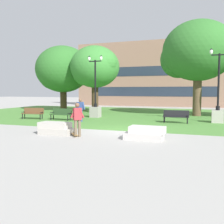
{
  "coord_description": "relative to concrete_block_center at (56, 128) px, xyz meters",
  "views": [
    {
      "loc": [
        4.51,
        -14.24,
        2.31
      ],
      "look_at": [
        -0.11,
        -1.4,
        1.2
      ],
      "focal_mm": 42.0,
      "sensor_mm": 36.0,
      "label": 1
    }
  ],
  "objects": [
    {
      "name": "building_facade_distant",
      "position": [
        0.04,
        26.74,
        4.53
      ],
      "size": [
        24.12,
        1.03,
        9.68
      ],
      "color": "#8E6B56",
      "rests_on": "ground"
    },
    {
      "name": "ground_plane",
      "position": [
        2.99,
        2.25,
        -0.31
      ],
      "size": [
        140.0,
        140.0,
        0.0
      ],
      "primitive_type": "plane",
      "color": "#A3A09B"
    },
    {
      "name": "lamp_post_left",
      "position": [
        8.3,
        8.16,
        0.78
      ],
      "size": [
        1.32,
        0.8,
        5.32
      ],
      "color": "#ADA89E",
      "rests_on": "grass_lawn"
    },
    {
      "name": "concrete_block_center",
      "position": [
        0.0,
        0.0,
        0.0
      ],
      "size": [
        1.84,
        0.9,
        0.64
      ],
      "color": "#B2ADA3",
      "rests_on": "ground"
    },
    {
      "name": "person_bystander_near_lawn",
      "position": [
        -1.27,
        5.4,
        0.68
      ],
      "size": [
        0.73,
        0.24,
        1.71
      ],
      "color": "#384C7A",
      "rests_on": "grass_lawn"
    },
    {
      "name": "park_bench_far_left",
      "position": [
        -5.75,
        5.79,
        0.23
      ],
      "size": [
        1.84,
        0.7,
        0.9
      ],
      "color": "brown",
      "rests_on": "grass_lawn"
    },
    {
      "name": "park_bench_near_right",
      "position": [
        5.5,
        7.01,
        0.23
      ],
      "size": [
        1.81,
        0.55,
        0.9
      ],
      "color": "black",
      "rests_on": "grass_lawn"
    },
    {
      "name": "concrete_block_left",
      "position": [
        4.85,
        0.03,
        0.0
      ],
      "size": [
        1.9,
        0.9,
        0.64
      ],
      "color": "#BCB7B2",
      "rests_on": "ground"
    },
    {
      "name": "tree_near_right",
      "position": [
        -8.12,
        14.63,
        4.4
      ],
      "size": [
        6.53,
        6.22,
        7.4
      ],
      "color": "#42301E",
      "rests_on": "grass_lawn"
    },
    {
      "name": "grass_lawn",
      "position": [
        2.99,
        12.25,
        -0.3
      ],
      "size": [
        40.0,
        20.0,
        0.02
      ],
      "primitive_type": "cube",
      "color": "#4C8438",
      "rests_on": "ground"
    },
    {
      "name": "tree_near_left",
      "position": [
        -3.55,
        13.28,
        4.41
      ],
      "size": [
        5.36,
        5.11,
        6.95
      ],
      "color": "#42301E",
      "rests_on": "grass_lawn"
    },
    {
      "name": "skateboard",
      "position": [
        1.21,
        -0.18,
        -0.22
      ],
      "size": [
        0.78,
        0.93,
        0.14
      ],
      "color": "olive",
      "rests_on": "ground"
    },
    {
      "name": "person_skateboarder",
      "position": [
        1.47,
        -0.36,
        0.66
      ],
      "size": [
        0.66,
        0.45,
        1.71
      ],
      "color": "brown",
      "rests_on": "ground"
    },
    {
      "name": "lamp_post_right",
      "position": [
        -1.5,
        8.76,
        0.78
      ],
      "size": [
        1.32,
        0.8,
        5.3
      ],
      "color": "gray",
      "rests_on": "grass_lawn"
    },
    {
      "name": "tree_far_left",
      "position": [
        6.64,
        13.12,
        5.5
      ],
      "size": [
        6.69,
        6.37,
        8.59
      ],
      "color": "brown",
      "rests_on": "grass_lawn"
    },
    {
      "name": "park_bench_near_left",
      "position": [
        -3.18,
        5.9,
        0.23
      ],
      "size": [
        1.84,
        0.7,
        0.9
      ],
      "color": "#284723",
      "rests_on": "grass_lawn"
    }
  ]
}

